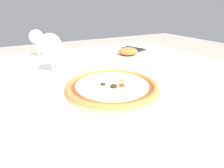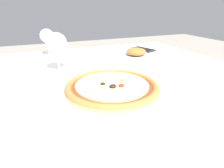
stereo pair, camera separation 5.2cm
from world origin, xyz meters
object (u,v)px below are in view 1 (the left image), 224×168
object	(u,v)px
fork	(29,136)
wine_glass_far_left	(37,38)
side_plate	(128,53)
dining_table	(115,95)
cell_phone	(133,49)
wine_glass_far_right	(50,45)
pizza_plate	(112,88)

from	to	relation	value
fork	wine_glass_far_left	bearing A→B (deg)	79.84
fork	side_plate	world-z (taller)	side_plate
dining_table	wine_glass_far_left	distance (m)	0.50
fork	wine_glass_far_left	xyz separation A→B (m)	(0.12, 0.66, 0.10)
fork	cell_phone	xyz separation A→B (m)	(0.67, 0.60, 0.00)
wine_glass_far_right	side_plate	xyz separation A→B (m)	(0.42, 0.11, -0.10)
dining_table	side_plate	world-z (taller)	side_plate
pizza_plate	side_plate	bearing A→B (deg)	51.25
cell_phone	side_plate	xyz separation A→B (m)	(-0.12, -0.13, 0.01)
dining_table	side_plate	distance (m)	0.31
fork	cell_phone	bearing A→B (deg)	41.85
side_plate	pizza_plate	bearing A→B (deg)	-128.75
wine_glass_far_left	wine_glass_far_right	size ratio (longest dim) A/B	0.90
wine_glass_far_right	wine_glass_far_left	bearing A→B (deg)	92.50
dining_table	wine_glass_far_right	distance (m)	0.32
fork	dining_table	bearing A→B (deg)	36.29
dining_table	wine_glass_far_right	xyz separation A→B (m)	(-0.22, 0.11, 0.21)
fork	wine_glass_far_right	world-z (taller)	wine_glass_far_right
wine_glass_far_left	side_plate	size ratio (longest dim) A/B	0.82
pizza_plate	wine_glass_far_left	bearing A→B (deg)	104.48
side_plate	wine_glass_far_left	bearing A→B (deg)	156.54
dining_table	wine_glass_far_left	world-z (taller)	wine_glass_far_left
dining_table	pizza_plate	bearing A→B (deg)	-121.61
dining_table	fork	world-z (taller)	fork
wine_glass_far_left	wine_glass_far_right	bearing A→B (deg)	-87.50
side_plate	fork	bearing A→B (deg)	-139.31
fork	cell_phone	size ratio (longest dim) A/B	1.07
pizza_plate	wine_glass_far_right	distance (m)	0.30
cell_phone	pizza_plate	bearing A→B (deg)	-130.08
side_plate	wine_glass_far_right	bearing A→B (deg)	-165.76
wine_glass_far_right	dining_table	bearing A→B (deg)	-26.86
pizza_plate	side_plate	distance (m)	0.46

